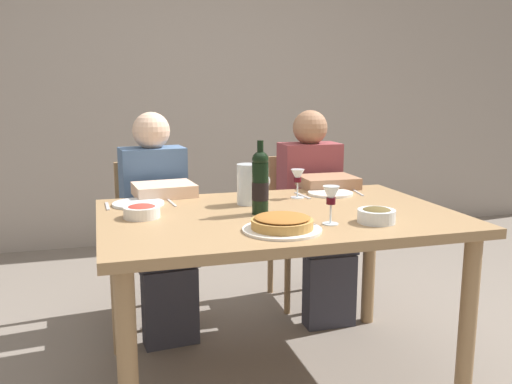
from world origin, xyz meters
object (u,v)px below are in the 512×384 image
(salad_bowl, at_px, (142,211))
(dinner_plate_right_setting, at_px, (330,193))
(water_pitcher, at_px, (248,187))
(chair_right, at_px, (301,218))
(dining_table, at_px, (278,233))
(wine_bottle, at_px, (260,183))
(wine_glass_right_diner, at_px, (331,197))
(diner_right, at_px, (316,207))
(dinner_plate_left_setting, at_px, (138,204))
(baked_tart, at_px, (282,224))
(chair_left, at_px, (151,228))
(wine_glass_left_diner, at_px, (298,178))
(olive_bowl, at_px, (376,215))
(diner_left, at_px, (158,217))

(salad_bowl, distance_m, dinner_plate_right_setting, 0.98)
(water_pitcher, distance_m, chair_right, 0.94)
(dining_table, height_order, wine_bottle, wine_bottle)
(wine_glass_right_diner, xyz_separation_m, diner_right, (0.31, 0.91, -0.25))
(wine_glass_right_diner, distance_m, dinner_plate_left_setting, 0.91)
(dining_table, distance_m, water_pitcher, 0.28)
(dining_table, xyz_separation_m, chair_right, (0.45, 0.89, -0.17))
(water_pitcher, bearing_deg, baked_tart, -90.64)
(chair_left, bearing_deg, dining_table, 111.31)
(chair_right, xyz_separation_m, diner_right, (-0.00, -0.24, 0.12))
(wine_bottle, xyz_separation_m, dinner_plate_right_setting, (0.46, 0.31, -0.13))
(wine_glass_left_diner, xyz_separation_m, wine_glass_right_diner, (-0.06, -0.52, 0.01))
(water_pitcher, relative_size, olive_bowl, 1.24)
(dining_table, relative_size, olive_bowl, 10.00)
(chair_left, height_order, diner_left, diner_left)
(wine_glass_left_diner, height_order, dinner_plate_right_setting, wine_glass_left_diner)
(wine_glass_right_diner, height_order, chair_right, wine_glass_right_diner)
(dinner_plate_right_setting, distance_m, chair_right, 0.65)
(wine_glass_right_diner, relative_size, dinner_plate_left_setting, 0.65)
(chair_right, bearing_deg, chair_left, -0.13)
(baked_tart, height_order, wine_glass_right_diner, wine_glass_right_diner)
(diner_left, height_order, chair_right, diner_left)
(baked_tart, xyz_separation_m, olive_bowl, (0.40, 0.02, 0.00))
(chair_left, distance_m, diner_right, 0.95)
(salad_bowl, height_order, chair_right, chair_right)
(baked_tart, xyz_separation_m, salad_bowl, (-0.49, 0.36, 0.00))
(wine_bottle, relative_size, salad_bowl, 2.08)
(baked_tart, height_order, salad_bowl, baked_tart)
(baked_tart, xyz_separation_m, chair_left, (-0.38, 1.20, -0.29))
(wine_bottle, distance_m, diner_right, 0.89)
(salad_bowl, bearing_deg, dining_table, -6.96)
(olive_bowl, height_order, dinner_plate_left_setting, olive_bowl)
(salad_bowl, distance_m, diner_left, 0.64)
(diner_left, height_order, diner_right, same)
(wine_glass_right_diner, bearing_deg, dining_table, 118.25)
(diner_left, bearing_deg, chair_right, -171.57)
(baked_tart, distance_m, dinner_plate_left_setting, 0.78)
(dining_table, bearing_deg, baked_tart, -105.66)
(water_pitcher, bearing_deg, dinner_plate_right_setting, 13.45)
(dinner_plate_left_setting, height_order, chair_left, chair_left)
(dinner_plate_right_setting, bearing_deg, dining_table, -140.68)
(dining_table, relative_size, wine_glass_right_diner, 9.85)
(salad_bowl, xyz_separation_m, olive_bowl, (0.89, -0.34, 0.00))
(wine_bottle, height_order, salad_bowl, wine_bottle)
(dining_table, bearing_deg, olive_bowl, -40.67)
(chair_right, relative_size, diner_right, 0.75)
(wine_bottle, height_order, water_pitcher, wine_bottle)
(wine_glass_right_diner, bearing_deg, wine_bottle, 130.73)
(wine_bottle, distance_m, dinner_plate_left_setting, 0.60)
(diner_left, bearing_deg, wine_bottle, 112.62)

